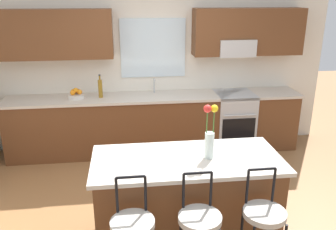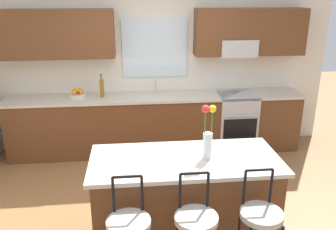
{
  "view_description": "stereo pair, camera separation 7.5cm",
  "coord_description": "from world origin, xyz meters",
  "px_view_note": "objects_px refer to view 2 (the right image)",
  "views": [
    {
      "loc": [
        -0.44,
        -3.5,
        2.44
      ],
      "look_at": [
        0.06,
        0.55,
        1.0
      ],
      "focal_mm": 37.64,
      "sensor_mm": 36.0,
      "label": 1
    },
    {
      "loc": [
        -0.36,
        -3.51,
        2.44
      ],
      "look_at": [
        0.06,
        0.55,
        1.0
      ],
      "focal_mm": 37.64,
      "sensor_mm": 36.0,
      "label": 2
    }
  ],
  "objects_px": {
    "kitchen_island": "(184,199)",
    "bar_stool_middle": "(196,223)",
    "bar_stool_near": "(129,228)",
    "fruit_bowl_oranges": "(78,94)",
    "bar_stool_far": "(261,219)",
    "bottle_olive_oil": "(102,88)",
    "oven_range": "(235,121)",
    "flower_vase": "(208,136)"
  },
  "relations": [
    {
      "from": "oven_range",
      "to": "bar_stool_near",
      "type": "relative_size",
      "value": 0.88
    },
    {
      "from": "bottle_olive_oil",
      "to": "bar_stool_far",
      "type": "bearing_deg",
      "value": -62.05
    },
    {
      "from": "bar_stool_far",
      "to": "fruit_bowl_oranges",
      "type": "bearing_deg",
      "value": 123.41
    },
    {
      "from": "flower_vase",
      "to": "fruit_bowl_oranges",
      "type": "relative_size",
      "value": 2.24
    },
    {
      "from": "fruit_bowl_oranges",
      "to": "bottle_olive_oil",
      "type": "xyz_separation_m",
      "value": [
        0.36,
        -0.0,
        0.09
      ]
    },
    {
      "from": "bar_stool_near",
      "to": "bar_stool_middle",
      "type": "xyz_separation_m",
      "value": [
        0.55,
        0.0,
        0.0
      ]
    },
    {
      "from": "oven_range",
      "to": "bar_stool_middle",
      "type": "xyz_separation_m",
      "value": [
        -1.14,
        -2.79,
        0.18
      ]
    },
    {
      "from": "bar_stool_middle",
      "to": "bottle_olive_oil",
      "type": "xyz_separation_m",
      "value": [
        -0.94,
        2.81,
        0.43
      ]
    },
    {
      "from": "bar_stool_middle",
      "to": "bar_stool_far",
      "type": "height_order",
      "value": "same"
    },
    {
      "from": "bar_stool_middle",
      "to": "bar_stool_far",
      "type": "distance_m",
      "value": 0.55
    },
    {
      "from": "kitchen_island",
      "to": "bar_stool_far",
      "type": "relative_size",
      "value": 1.76
    },
    {
      "from": "bar_stool_near",
      "to": "flower_vase",
      "type": "xyz_separation_m",
      "value": [
        0.76,
        0.61,
        0.51
      ]
    },
    {
      "from": "bar_stool_near",
      "to": "bar_stool_far",
      "type": "height_order",
      "value": "same"
    },
    {
      "from": "kitchen_island",
      "to": "bar_stool_far",
      "type": "bearing_deg",
      "value": -48.62
    },
    {
      "from": "oven_range",
      "to": "bottle_olive_oil",
      "type": "xyz_separation_m",
      "value": [
        -2.08,
        0.02,
        0.6
      ]
    },
    {
      "from": "kitchen_island",
      "to": "fruit_bowl_oranges",
      "type": "relative_size",
      "value": 7.63
    },
    {
      "from": "bar_stool_near",
      "to": "bar_stool_middle",
      "type": "height_order",
      "value": "same"
    },
    {
      "from": "kitchen_island",
      "to": "bar_stool_far",
      "type": "distance_m",
      "value": 0.85
    },
    {
      "from": "bar_stool_far",
      "to": "fruit_bowl_oranges",
      "type": "distance_m",
      "value": 3.39
    },
    {
      "from": "oven_range",
      "to": "kitchen_island",
      "type": "height_order",
      "value": "same"
    },
    {
      "from": "bar_stool_middle",
      "to": "oven_range",
      "type": "bearing_deg",
      "value": 67.72
    },
    {
      "from": "oven_range",
      "to": "bar_stool_middle",
      "type": "bearing_deg",
      "value": -112.28
    },
    {
      "from": "flower_vase",
      "to": "fruit_bowl_oranges",
      "type": "bearing_deg",
      "value": 124.49
    },
    {
      "from": "bar_stool_near",
      "to": "oven_range",
      "type": "bearing_deg",
      "value": 58.74
    },
    {
      "from": "bar_stool_far",
      "to": "bottle_olive_oil",
      "type": "bearing_deg",
      "value": 117.95
    },
    {
      "from": "bar_stool_far",
      "to": "fruit_bowl_oranges",
      "type": "relative_size",
      "value": 4.34
    },
    {
      "from": "kitchen_island",
      "to": "bottle_olive_oil",
      "type": "relative_size",
      "value": 5.22
    },
    {
      "from": "bar_stool_middle",
      "to": "fruit_bowl_oranges",
      "type": "xyz_separation_m",
      "value": [
        -1.31,
        2.82,
        0.34
      ]
    },
    {
      "from": "kitchen_island",
      "to": "bar_stool_middle",
      "type": "distance_m",
      "value": 0.65
    },
    {
      "from": "fruit_bowl_oranges",
      "to": "bar_stool_middle",
      "type": "bearing_deg",
      "value": -65.1
    },
    {
      "from": "bottle_olive_oil",
      "to": "flower_vase",
      "type": "bearing_deg",
      "value": -62.41
    },
    {
      "from": "flower_vase",
      "to": "bar_stool_near",
      "type": "bearing_deg",
      "value": -141.24
    },
    {
      "from": "bar_stool_near",
      "to": "bottle_olive_oil",
      "type": "height_order",
      "value": "bottle_olive_oil"
    },
    {
      "from": "bar_stool_near",
      "to": "fruit_bowl_oranges",
      "type": "relative_size",
      "value": 4.34
    },
    {
      "from": "bar_stool_near",
      "to": "bar_stool_middle",
      "type": "distance_m",
      "value": 0.55
    },
    {
      "from": "oven_range",
      "to": "kitchen_island",
      "type": "distance_m",
      "value": 2.45
    },
    {
      "from": "bar_stool_far",
      "to": "bottle_olive_oil",
      "type": "xyz_separation_m",
      "value": [
        -1.49,
        2.81,
        0.43
      ]
    },
    {
      "from": "bar_stool_near",
      "to": "fruit_bowl_oranges",
      "type": "height_order",
      "value": "fruit_bowl_oranges"
    },
    {
      "from": "flower_vase",
      "to": "fruit_bowl_oranges",
      "type": "distance_m",
      "value": 2.68
    },
    {
      "from": "bar_stool_middle",
      "to": "flower_vase",
      "type": "bearing_deg",
      "value": 71.08
    },
    {
      "from": "oven_range",
      "to": "fruit_bowl_oranges",
      "type": "xyz_separation_m",
      "value": [
        -2.45,
        0.03,
        0.52
      ]
    },
    {
      "from": "bar_stool_near",
      "to": "bar_stool_far",
      "type": "distance_m",
      "value": 1.1
    }
  ]
}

